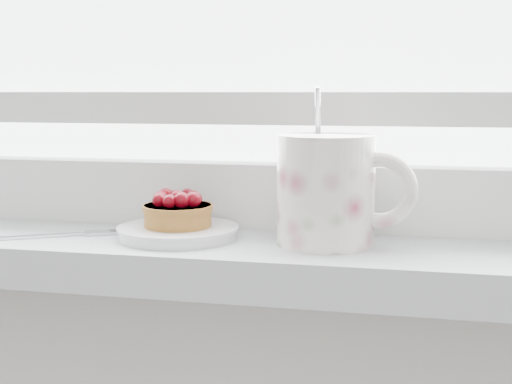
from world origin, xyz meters
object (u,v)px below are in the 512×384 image
(floral_mug, at_px, (330,188))
(fork, at_px, (54,235))
(raspberry_tart, at_px, (178,210))
(saucer, at_px, (178,232))

(floral_mug, bearing_deg, fork, -174.97)
(raspberry_tart, xyz_separation_m, floral_mug, (0.15, 0.00, 0.03))
(saucer, xyz_separation_m, floral_mug, (0.15, 0.00, 0.05))
(raspberry_tart, bearing_deg, fork, -169.98)
(fork, bearing_deg, saucer, 9.98)
(raspberry_tart, distance_m, fork, 0.13)
(saucer, relative_size, raspberry_tart, 1.73)
(saucer, distance_m, floral_mug, 0.16)
(raspberry_tart, relative_size, floral_mug, 0.47)
(floral_mug, bearing_deg, saucer, -179.11)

